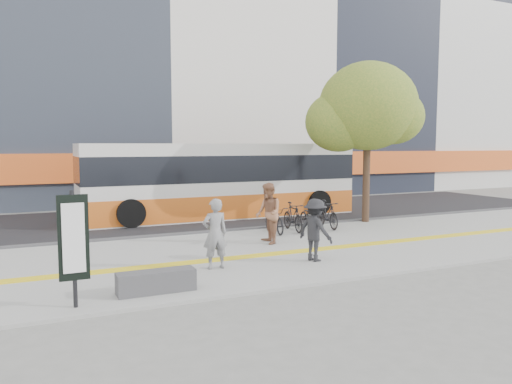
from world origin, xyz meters
name	(u,v)px	position (x,y,z in m)	size (l,w,h in m)	color
ground	(248,270)	(0.00, 0.00, 0.00)	(120.00, 120.00, 0.00)	slate
sidewalk	(226,256)	(0.00, 1.50, 0.04)	(40.00, 7.00, 0.08)	gray
tactile_strip	(233,258)	(0.00, 1.00, 0.09)	(40.00, 0.45, 0.01)	gold
street	(159,220)	(0.00, 9.00, 0.03)	(40.00, 8.00, 0.06)	black
curb	(188,234)	(0.00, 5.00, 0.07)	(40.00, 0.25, 0.14)	#3D3D40
bench	(156,282)	(-2.60, -1.20, 0.30)	(1.60, 0.45, 0.45)	#3D3D40
signboard	(73,239)	(-4.20, -1.51, 1.37)	(0.55, 0.10, 2.20)	black
street_tree	(365,109)	(7.18, 4.82, 4.51)	(4.40, 3.80, 6.31)	#352118
bus	(222,182)	(2.59, 8.50, 1.52)	(11.63, 2.76, 3.10)	silver
bicycle_row	(301,217)	(3.85, 4.00, 0.56)	(2.90, 1.80, 1.01)	black
seated_woman	(215,234)	(-0.81, 0.15, 0.95)	(0.63, 0.41, 1.73)	black
pedestrian_tan	(268,213)	(1.75, 2.38, 1.02)	(0.91, 0.71, 1.88)	#8D5D44
pedestrian_dark	(315,230)	(1.85, -0.17, 0.90)	(1.05, 0.61, 1.63)	black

